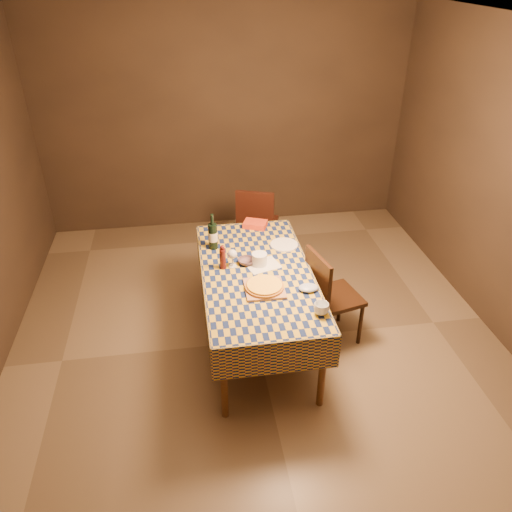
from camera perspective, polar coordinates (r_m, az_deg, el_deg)
The scene contains 16 objects.
room at distance 3.98m, azimuth 0.11°, elevation 5.17°, with size 5.00×5.10×2.70m.
dining_table at distance 4.31m, azimuth 0.10°, elevation -2.68°, with size 0.94×1.84×0.77m.
cutting_board at distance 4.05m, azimuth 0.97°, elevation -3.72°, with size 0.32×0.32×0.02m, color #AD7651.
pizza at distance 4.04m, azimuth 0.98°, elevation -3.43°, with size 0.42×0.42×0.03m.
pepper_mill at distance 4.28m, azimuth -3.83°, elevation -0.18°, with size 0.07×0.07×0.23m.
bowl at distance 4.37m, azimuth -1.12°, elevation -0.61°, with size 0.15×0.15×0.05m, color #573F49.
wine_glass at distance 4.29m, azimuth -2.72°, elevation 0.14°, with size 0.09×0.09×0.17m.
wine_bottle at distance 4.57m, azimuth -4.95°, elevation 2.33°, with size 0.09×0.09×0.34m.
deli_tub at distance 4.34m, azimuth 0.40°, elevation -0.38°, with size 0.13×0.13×0.11m, color silver.
takeout_container at distance 4.97m, azimuth -0.09°, elevation 3.66°, with size 0.22×0.16×0.06m, color red.
white_plate at distance 4.66m, azimuth 3.22°, elevation 1.29°, with size 0.26×0.26×0.01m, color white.
tumbler at distance 3.80m, azimuth 7.48°, elevation -5.99°, with size 0.12×0.12×0.09m, color white.
flour_patch at distance 4.36m, azimuth 0.79°, elevation -1.04°, with size 0.28×0.21×0.00m, color silver.
flour_bag at distance 4.06m, azimuth 6.00°, elevation -3.62°, with size 0.16×0.12×0.05m, color #A0AECE.
chair_far at distance 5.64m, azimuth 0.08°, elevation 4.03°, with size 0.54×0.54×0.93m.
chair_right at distance 4.49m, azimuth 8.19°, elevation -4.18°, with size 0.52×0.51×0.93m.
Camera 1 is at (-0.56, -3.53, 3.10)m, focal length 35.00 mm.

